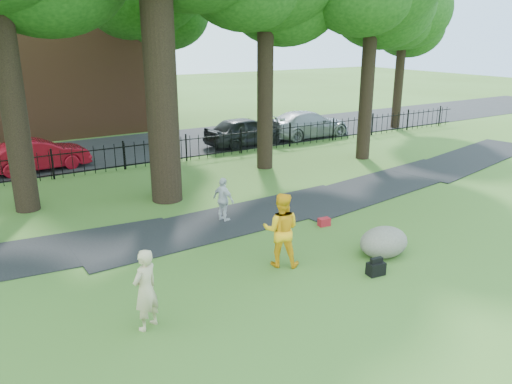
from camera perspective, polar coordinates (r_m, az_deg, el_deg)
ground at (r=12.73m, az=1.96°, el=-9.47°), size 120.00×120.00×0.00m
footpath at (r=16.26m, az=-2.69°, el=-3.26°), size 36.07×3.85×0.03m
street at (r=26.82m, az=-17.31°, el=4.39°), size 80.00×7.00×0.02m
iron_fence at (r=22.92m, az=-14.85°, el=3.97°), size 44.00×0.04×1.20m
woman at (r=10.49m, az=-12.52°, el=-10.84°), size 0.76×0.67×1.75m
man at (r=12.87m, az=2.90°, el=-4.33°), size 1.22×1.17×1.98m
pedestrian at (r=15.96m, az=-3.74°, el=-0.90°), size 0.60×0.92×1.46m
boulder at (r=14.11m, az=14.41°, el=-5.35°), size 1.69×1.46×0.84m
backpack at (r=13.03m, az=13.54°, el=-8.52°), size 0.47×0.32×0.33m
red_bag at (r=15.90m, az=7.79°, el=-3.41°), size 0.39×0.27×0.25m
red_sedan at (r=24.00m, az=-23.64°, el=3.92°), size 4.35×1.80×1.40m
grey_car at (r=27.05m, az=-1.22°, el=6.99°), size 4.70×2.19×1.56m
silver_car at (r=29.35m, az=5.92°, el=7.72°), size 5.30×2.24×1.53m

